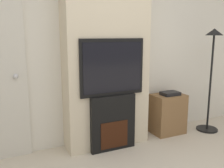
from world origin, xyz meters
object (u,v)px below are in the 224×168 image
object	(u,v)px
television	(112,67)
media_stand	(168,113)
floor_lamp	(212,64)
fireplace	(112,122)

from	to	relation	value
television	media_stand	bearing A→B (deg)	7.67
floor_lamp	media_stand	xyz separation A→B (m)	(-0.64, 0.18, -0.74)
fireplace	media_stand	world-z (taller)	fireplace
fireplace	floor_lamp	world-z (taller)	floor_lamp
media_stand	fireplace	bearing A→B (deg)	-172.44
floor_lamp	media_stand	bearing A→B (deg)	164.42
floor_lamp	television	bearing A→B (deg)	178.46
floor_lamp	media_stand	size ratio (longest dim) A/B	2.41
fireplace	floor_lamp	size ratio (longest dim) A/B	0.46
fireplace	floor_lamp	bearing A→B (deg)	-1.61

